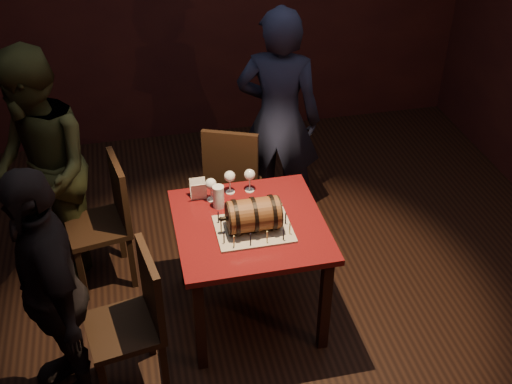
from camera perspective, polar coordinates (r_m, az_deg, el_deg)
room_shell at (r=3.50m, az=0.00°, el=5.56°), size 5.04×5.04×2.80m
pub_table at (r=3.94m, az=-0.55°, el=-4.04°), size 0.90×0.90×0.75m
cake_board at (r=3.82m, az=-0.21°, el=-3.30°), size 0.45×0.35×0.01m
barrel_cake at (r=3.76m, az=-0.22°, el=-2.04°), size 0.36×0.21×0.21m
birthday_candles at (r=3.79m, az=-0.21°, el=-2.75°), size 0.40×0.30×0.09m
wine_glass_left at (r=4.01m, az=-4.04°, el=0.64°), size 0.07×0.07×0.16m
wine_glass_mid at (r=4.07m, az=-2.35°, el=1.31°), size 0.07×0.07×0.16m
wine_glass_right at (r=4.08m, az=-0.57°, el=1.47°), size 0.07×0.07×0.16m
pint_of_ale at (r=3.97m, az=-3.36°, el=-0.46°), size 0.07×0.07×0.15m
menu_card at (r=4.06m, az=-5.14°, el=0.17°), size 0.10×0.05×0.13m
chair_back at (r=4.73m, az=-2.01°, el=1.59°), size 0.52×0.52×0.93m
chair_left_rear at (r=4.42m, az=-13.03°, el=-2.07°), size 0.46×0.46×0.93m
chair_left_front at (r=3.68m, az=-10.58°, el=-10.76°), size 0.46×0.46×0.93m
person_back at (r=4.75m, az=2.02°, el=6.45°), size 0.73×0.61×1.71m
person_left_rear at (r=4.42m, az=-18.54°, el=1.81°), size 0.85×0.97×1.67m
person_left_front at (r=3.59m, az=-17.82°, el=-8.23°), size 0.62×0.96×1.52m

